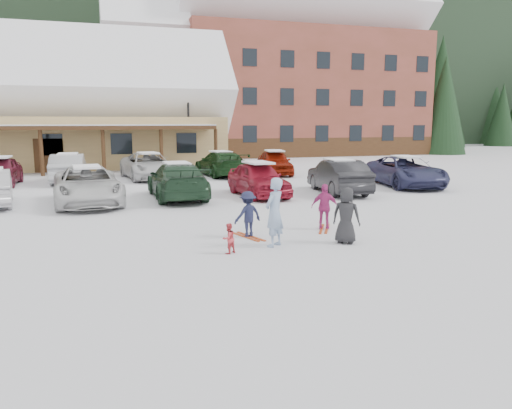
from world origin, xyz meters
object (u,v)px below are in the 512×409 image
object	(u,v)px
parked_car_10	(149,166)
lamp_post	(188,119)
bystander_dark	(346,215)
parked_car_4	(258,179)
alpine_hotel	(279,69)
parked_car_6	(406,171)
parked_car_11	(221,164)
day_lodge	(23,112)
child_magenta	(325,207)
parked_car_3	(177,181)
parked_car_2	(87,185)
parked_car_12	(275,163)
parked_car_9	(69,168)
toddler_red	(229,238)
adult_skier	(274,212)
parked_car_5	(338,176)
child_navy	(248,214)
parked_car_8	(0,171)

from	to	relation	value
parked_car_10	lamp_post	bearing A→B (deg)	55.28
bystander_dark	parked_car_4	distance (m)	9.08
alpine_hotel	parked_car_6	xyz separation A→B (m)	(-3.19, -27.99, -7.87)
parked_car_10	parked_car_11	world-z (taller)	parked_car_10
day_lodge	parked_car_4	world-z (taller)	day_lodge
lamp_post	child_magenta	bearing A→B (deg)	-89.10
parked_car_3	parked_car_10	size ratio (longest dim) A/B	0.97
parked_car_2	parked_car_12	size ratio (longest dim) A/B	1.24
alpine_hotel	parked_car_9	xyz separation A→B (m)	(-19.74, -21.21, -7.85)
toddler_red	parked_car_6	world-z (taller)	parked_car_6
parked_car_2	parked_car_12	distance (m)	13.80
parked_car_3	parked_car_4	xyz separation A→B (m)	(3.53, -0.33, -0.02)
bystander_dark	parked_car_12	world-z (taller)	bystander_dark
parked_car_11	adult_skier	bearing A→B (deg)	75.65
toddler_red	parked_car_9	size ratio (longest dim) A/B	0.16
parked_car_4	parked_car_5	xyz separation A→B (m)	(3.83, -0.19, 0.02)
child_navy	parked_car_12	distance (m)	17.18
toddler_red	alpine_hotel	bearing A→B (deg)	-140.35
bystander_dark	parked_car_8	xyz separation A→B (m)	(-11.28, 16.60, -0.03)
adult_skier	parked_car_6	xyz separation A→B (m)	(10.55, 9.86, -0.15)
lamp_post	adult_skier	bearing A→B (deg)	-94.34
parked_car_3	parked_car_9	distance (m)	8.89
bystander_dark	parked_car_3	size ratio (longest dim) A/B	0.29
adult_skier	parked_car_3	xyz separation A→B (m)	(-1.21, 9.15, -0.15)
parked_car_5	parked_car_6	bearing A→B (deg)	-158.10
alpine_hotel	parked_car_8	size ratio (longest dim) A/B	7.28
child_navy	parked_car_5	size ratio (longest dim) A/B	0.28
adult_skier	parked_car_2	world-z (taller)	adult_skier
parked_car_2	parked_car_6	size ratio (longest dim) A/B	1.00
toddler_red	parked_car_9	bearing A→B (deg)	-103.44
alpine_hotel	child_magenta	size ratio (longest dim) A/B	22.51
adult_skier	child_navy	world-z (taller)	adult_skier
day_lodge	parked_car_2	size ratio (longest dim) A/B	5.34
day_lodge	parked_car_5	world-z (taller)	day_lodge
day_lodge	child_navy	distance (m)	28.29
adult_skier	parked_car_4	world-z (taller)	adult_skier
child_magenta	parked_car_12	bearing A→B (deg)	-75.28
bystander_dark	parked_car_2	xyz separation A→B (m)	(-6.82, 8.94, -0.01)
alpine_hotel	parked_car_10	bearing A→B (deg)	-126.68
child_navy	day_lodge	bearing A→B (deg)	-88.73
parked_car_3	parked_car_12	bearing A→B (deg)	-132.71
parked_car_4	parked_car_10	world-z (taller)	parked_car_10
toddler_red	bystander_dark	world-z (taller)	bystander_dark
parked_car_5	child_navy	bearing A→B (deg)	54.92
adult_skier	parked_car_4	distance (m)	9.13
toddler_red	parked_car_10	world-z (taller)	parked_car_10
day_lodge	lamp_post	xyz separation A→B (m)	(11.36, -3.82, -0.45)
parked_car_5	parked_car_9	xyz separation A→B (m)	(-12.16, 8.00, 0.01)
parked_car_5	parked_car_10	xyz separation A→B (m)	(-7.85, 8.49, -0.02)
lamp_post	parked_car_2	size ratio (longest dim) A/B	1.13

